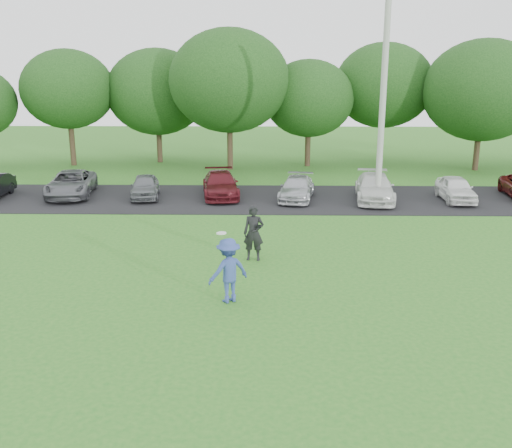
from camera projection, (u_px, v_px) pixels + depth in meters
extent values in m
plane|color=#256E1F|center=(253.00, 304.00, 15.45)|extent=(100.00, 100.00, 0.00)
cube|color=black|center=(260.00, 199.00, 27.99)|extent=(32.00, 6.50, 0.03)
cylinder|color=#ABABA6|center=(383.00, 104.00, 25.63)|extent=(0.28, 0.28, 9.33)
imported|color=#334891|center=(228.00, 270.00, 15.41)|extent=(1.34, 1.17, 1.79)
cylinder|color=white|center=(221.00, 233.00, 15.19)|extent=(0.27, 0.27, 0.04)
imported|color=black|center=(254.00, 233.00, 18.81)|extent=(0.72, 0.51, 1.86)
cube|color=black|center=(259.00, 227.00, 18.56)|extent=(0.15, 0.11, 0.10)
imported|color=#5A5C62|center=(71.00, 184.00, 28.39)|extent=(2.65, 4.69, 1.23)
imported|color=slate|center=(145.00, 186.00, 28.03)|extent=(1.80, 3.46, 1.12)
imported|color=#521218|center=(220.00, 185.00, 28.23)|extent=(2.23, 4.36, 1.21)
imported|color=#ADAFB4|center=(297.00, 188.00, 27.67)|extent=(2.09, 3.93, 1.08)
imported|color=silver|center=(375.00, 188.00, 27.40)|extent=(2.21, 4.47, 1.25)
imported|color=white|center=(456.00, 189.00, 27.35)|extent=(1.49, 3.47, 1.17)
cylinder|color=#38281C|center=(72.00, 145.00, 37.53)|extent=(0.36, 0.36, 2.70)
ellipsoid|color=#214C19|center=(68.00, 89.00, 36.59)|extent=(5.94, 5.94, 5.05)
cylinder|color=#38281C|center=(160.00, 146.00, 38.84)|extent=(0.36, 0.36, 2.20)
ellipsoid|color=#214C19|center=(157.00, 92.00, 37.89)|extent=(6.68, 6.68, 5.68)
cylinder|color=#38281C|center=(230.00, 148.00, 35.98)|extent=(0.36, 0.36, 2.70)
ellipsoid|color=#214C19|center=(229.00, 81.00, 34.89)|extent=(7.42, 7.42, 6.31)
cylinder|color=#38281C|center=(308.00, 149.00, 37.30)|extent=(0.36, 0.36, 2.20)
ellipsoid|color=#214C19|center=(309.00, 98.00, 36.44)|extent=(5.76, 5.76, 4.90)
cylinder|color=#38281C|center=(380.00, 143.00, 38.49)|extent=(0.36, 0.36, 2.70)
ellipsoid|color=#214C19|center=(384.00, 85.00, 37.49)|extent=(6.50, 6.50, 5.53)
cylinder|color=#38281C|center=(476.00, 153.00, 35.75)|extent=(0.36, 0.36, 2.20)
ellipsoid|color=#214C19|center=(483.00, 90.00, 34.75)|extent=(7.24, 7.24, 6.15)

